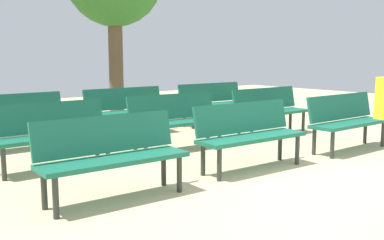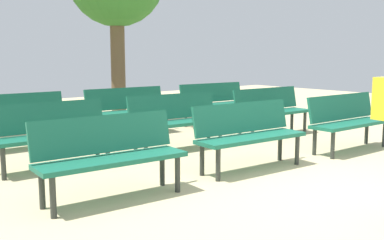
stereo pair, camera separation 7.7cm
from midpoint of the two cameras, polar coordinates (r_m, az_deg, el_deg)
ground_plane at (r=5.26m, az=19.72°, el=-9.17°), size 24.00×24.00×0.00m
bench_r0_c0 at (r=4.93m, az=-9.70°, el=-3.89°), size 1.64×0.62×0.87m
bench_r0_c1 at (r=6.14m, az=7.31°, el=-1.40°), size 1.63×0.61×0.87m
bench_r0_c2 at (r=7.66m, az=18.94°, el=0.17°), size 1.62×0.56×0.87m
bench_r1_c0 at (r=6.41m, az=-16.65°, el=-1.27°), size 1.62×0.56×0.87m
bench_r1_c1 at (r=7.34m, az=-1.61°, el=0.29°), size 1.64×0.63×0.87m
bench_r1_c2 at (r=8.69m, az=9.96°, el=1.43°), size 1.62×0.57×0.87m
bench_r2_c0 at (r=7.90m, az=-20.50°, el=0.33°), size 1.62×0.56×0.87m
bench_r2_c1 at (r=8.70m, az=-7.64°, el=1.49°), size 1.63×0.60×0.87m
bench_r2_c2 at (r=9.87m, az=3.08°, el=2.37°), size 1.64×0.63×0.87m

